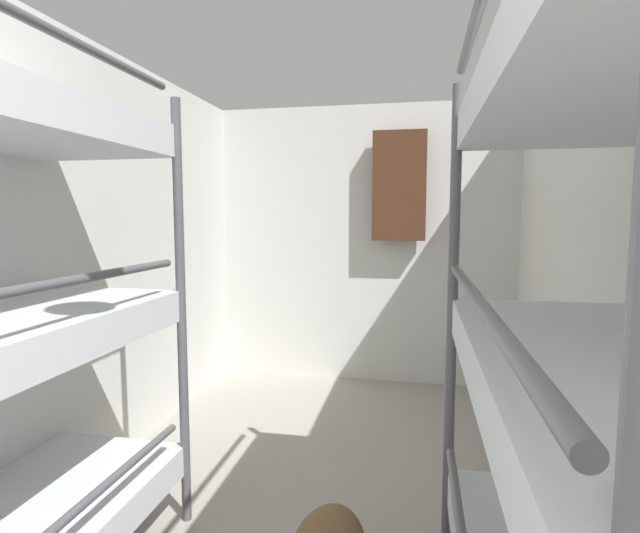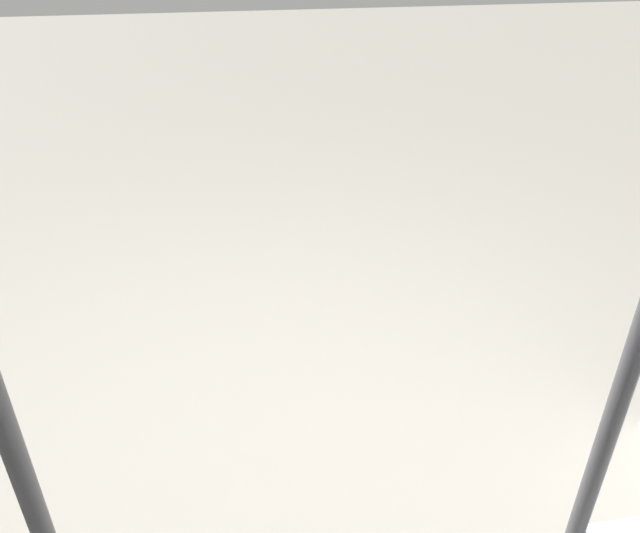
# 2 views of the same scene
# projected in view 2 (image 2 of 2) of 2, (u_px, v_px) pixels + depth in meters

# --- Properties ---
(ground_plane) EXTENTS (20.00, 20.00, 0.00)m
(ground_plane) POSITION_uv_depth(u_px,v_px,m) (306.00, 482.00, 2.16)
(ground_plane) COLOR gray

